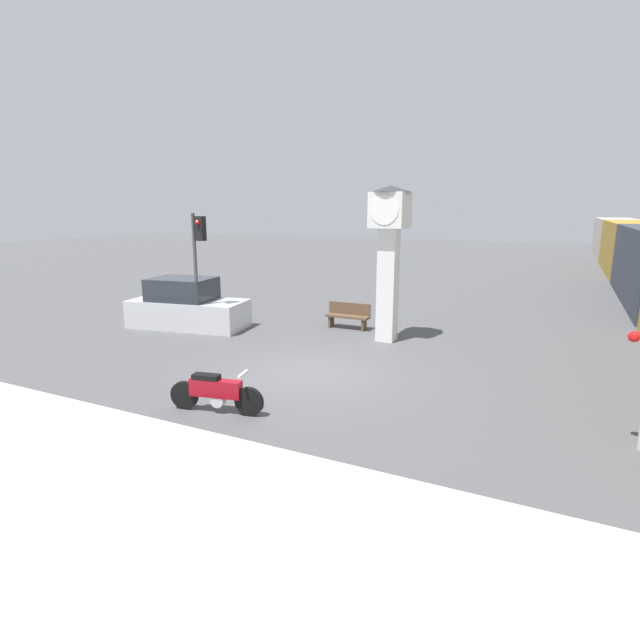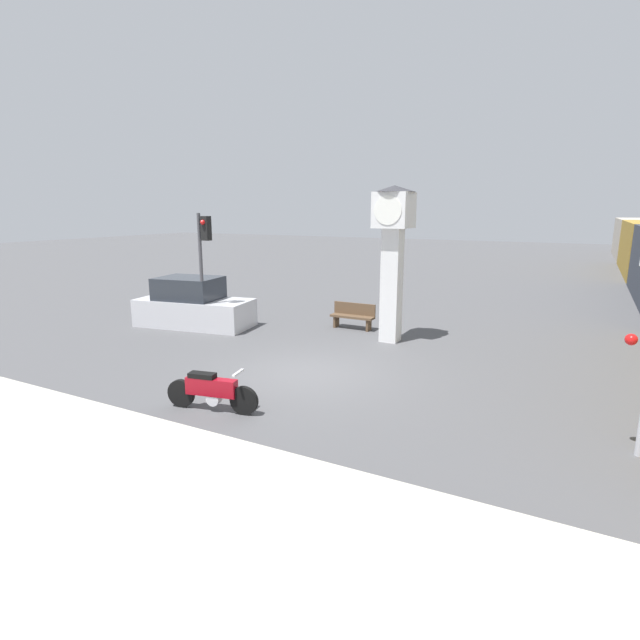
% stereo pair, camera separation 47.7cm
% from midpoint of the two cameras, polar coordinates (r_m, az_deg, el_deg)
% --- Properties ---
extents(ground_plane, '(120.00, 120.00, 0.00)m').
position_cam_midpoint_polar(ground_plane, '(13.14, -0.38, -6.17)').
color(ground_plane, '#4C4C4F').
extents(sidewalk_strip, '(36.00, 6.00, 0.10)m').
position_cam_midpoint_polar(sidewalk_strip, '(8.21, -26.17, -19.37)').
color(sidewalk_strip, '#BCB7A8').
rests_on(sidewalk_strip, ground_plane).
extents(motorcycle, '(2.08, 0.62, 0.93)m').
position_cam_midpoint_polar(motorcycle, '(10.89, -11.07, -7.95)').
color(motorcycle, black).
rests_on(motorcycle, ground_plane).
extents(clock_tower, '(1.31, 1.31, 4.93)m').
position_cam_midpoint_polar(clock_tower, '(16.02, 9.20, 9.01)').
color(clock_tower, white).
rests_on(clock_tower, ground_plane).
extents(traffic_light, '(0.50, 0.35, 4.10)m').
position_cam_midpoint_polar(traffic_light, '(17.35, -12.39, 7.64)').
color(traffic_light, '#47474C').
rests_on(traffic_light, ground_plane).
extents(bench, '(1.60, 0.44, 0.92)m').
position_cam_midpoint_polar(bench, '(17.99, 4.56, 0.55)').
color(bench, brown).
rests_on(bench, ground_plane).
extents(parked_car, '(4.43, 2.45, 1.80)m').
position_cam_midpoint_polar(parked_car, '(18.83, -13.58, 1.59)').
color(parked_car, silver).
rests_on(parked_car, ground_plane).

